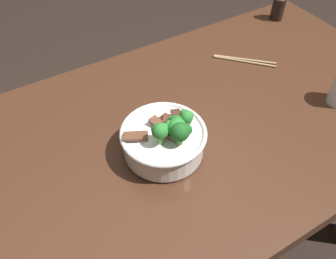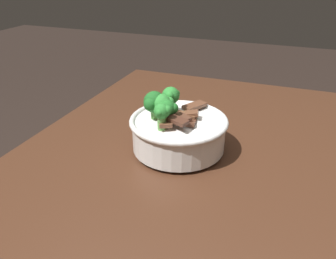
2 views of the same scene
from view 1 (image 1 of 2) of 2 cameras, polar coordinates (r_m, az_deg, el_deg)
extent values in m
plane|color=black|center=(1.68, 4.05, -17.98)|extent=(10.00, 10.00, 0.00)
cube|color=#472819|center=(1.02, 6.35, 1.14)|extent=(1.39, 0.81, 0.05)
cube|color=#472819|center=(1.45, -24.43, -11.32)|extent=(0.07, 0.07, 0.77)
cube|color=#472819|center=(1.80, 15.50, 5.75)|extent=(0.07, 0.07, 0.77)
cylinder|color=white|center=(0.91, -0.72, -3.51)|extent=(0.10, 0.10, 0.01)
cylinder|color=white|center=(0.88, -0.75, -1.97)|extent=(0.21, 0.21, 0.07)
torus|color=white|center=(0.85, -0.77, -0.51)|extent=(0.22, 0.22, 0.01)
ellipsoid|color=white|center=(0.87, -0.76, -1.22)|extent=(0.19, 0.19, 0.05)
cube|color=brown|center=(0.85, -1.20, 0.69)|extent=(0.03, 0.05, 0.01)
cube|color=brown|center=(0.84, -5.35, -1.10)|extent=(0.06, 0.05, 0.01)
cube|color=#563323|center=(0.87, -1.06, 1.31)|extent=(0.05, 0.03, 0.02)
cube|color=#4C2B1E|center=(0.85, 1.66, 1.72)|extent=(0.04, 0.07, 0.01)
cube|color=#563323|center=(0.85, -0.44, 0.73)|extent=(0.06, 0.06, 0.01)
cube|color=brown|center=(0.85, -0.98, 0.28)|extent=(0.04, 0.08, 0.02)
cube|color=brown|center=(0.84, 1.76, 0.20)|extent=(0.08, 0.06, 0.01)
cylinder|color=#7AB256|center=(0.82, -1.31, -1.63)|extent=(0.01, 0.01, 0.03)
sphere|color=#2D8433|center=(0.79, -1.34, -0.28)|extent=(0.04, 0.04, 0.04)
sphere|color=#2D8433|center=(0.80, -0.64, 0.40)|extent=(0.02, 0.02, 0.02)
sphere|color=#2D8433|center=(0.80, -2.18, 0.06)|extent=(0.02, 0.02, 0.02)
cylinder|color=#5B9947|center=(0.85, 3.02, 0.87)|extent=(0.02, 0.02, 0.03)
sphere|color=#2D8433|center=(0.83, 3.09, 2.10)|extent=(0.03, 0.03, 0.03)
sphere|color=#2D8433|center=(0.84, 3.74, 2.43)|extent=(0.02, 0.02, 0.02)
sphere|color=#2D8433|center=(0.84, 2.57, 2.70)|extent=(0.02, 0.02, 0.02)
cylinder|color=#5B9947|center=(0.82, 1.89, -1.72)|extent=(0.02, 0.02, 0.03)
sphere|color=#1E6023|center=(0.80, 1.94, -0.38)|extent=(0.05, 0.05, 0.05)
sphere|color=#1E6023|center=(0.80, 3.02, -0.04)|extent=(0.03, 0.03, 0.03)
sphere|color=#1E6023|center=(0.80, 1.23, 0.30)|extent=(0.02, 0.02, 0.02)
cylinder|color=#5B9947|center=(0.84, 1.33, -0.03)|extent=(0.02, 0.02, 0.02)
sphere|color=#237028|center=(0.82, 1.36, 1.11)|extent=(0.04, 0.04, 0.04)
sphere|color=#237028|center=(0.83, 2.05, 1.35)|extent=(0.02, 0.02, 0.02)
sphere|color=#237028|center=(0.83, 0.67, 1.52)|extent=(0.02, 0.02, 0.02)
cylinder|color=#6BA84C|center=(0.83, 1.40, -0.96)|extent=(0.01, 0.01, 0.02)
sphere|color=green|center=(0.81, 1.44, 0.29)|extent=(0.05, 0.05, 0.05)
sphere|color=green|center=(0.82, 2.15, 0.91)|extent=(0.02, 0.02, 0.02)
sphere|color=green|center=(0.81, 0.23, 0.78)|extent=(0.02, 0.02, 0.02)
cylinder|color=tan|center=(1.22, 12.44, 10.87)|extent=(0.15, 0.16, 0.01)
cylinder|color=tan|center=(1.23, 12.51, 11.18)|extent=(0.16, 0.15, 0.01)
cylinder|color=black|center=(1.48, 17.63, 18.39)|extent=(0.05, 0.05, 0.08)
camera|label=2|loc=(1.19, 23.37, 28.72)|focal=35.53mm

